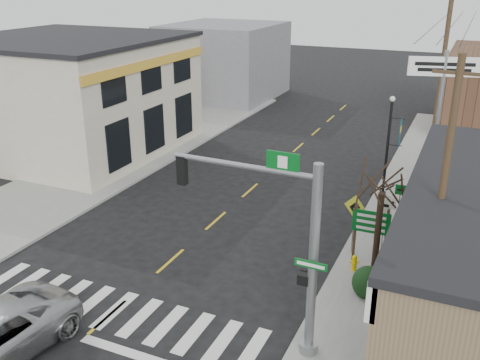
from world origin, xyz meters
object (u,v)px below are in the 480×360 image
at_px(lamp_post, 389,140).
at_px(bare_tree, 384,175).
at_px(fire_hydrant, 354,262).
at_px(utility_pole_far, 441,74).
at_px(utility_pole_near, 442,191).
at_px(guide_sign, 371,228).
at_px(dance_center_sign, 442,88).
at_px(traffic_signal_pole, 289,238).

relative_size(lamp_post, bare_tree, 0.95).
bearing_deg(fire_hydrant, utility_pole_far, 84.65).
bearing_deg(utility_pole_near, utility_pole_far, 100.33).
bearing_deg(guide_sign, dance_center_sign, 80.29).
xyz_separation_m(utility_pole_near, utility_pole_far, (-1.41, 15.82, 0.85)).
xyz_separation_m(traffic_signal_pole, fire_hydrant, (0.91, 5.14, -3.26)).
xyz_separation_m(dance_center_sign, utility_pole_near, (1.00, -10.85, -1.01)).
relative_size(fire_hydrant, utility_pole_far, 0.06).
bearing_deg(utility_pole_near, fire_hydrant, 153.33).
relative_size(fire_hydrant, dance_center_sign, 0.09).
xyz_separation_m(traffic_signal_pole, dance_center_sign, (2.64, 14.29, 1.71)).
xyz_separation_m(guide_sign, bare_tree, (0.45, -1.28, 2.59)).
bearing_deg(traffic_signal_pole, lamp_post, 88.55).
bearing_deg(lamp_post, dance_center_sign, 62.45).
xyz_separation_m(dance_center_sign, bare_tree, (-0.89, -9.89, -1.12)).
distance_m(traffic_signal_pole, lamp_post, 12.76).
distance_m(utility_pole_near, utility_pole_far, 15.91).
bearing_deg(dance_center_sign, lamp_post, -155.59).
bearing_deg(dance_center_sign, utility_pole_near, -99.10).
distance_m(traffic_signal_pole, guide_sign, 6.16).
height_order(fire_hydrant, lamp_post, lamp_post).
xyz_separation_m(bare_tree, utility_pole_far, (0.48, 14.86, 0.95)).
distance_m(fire_hydrant, bare_tree, 4.02).
bearing_deg(fire_hydrant, utility_pole_near, -31.91).
bearing_deg(utility_pole_near, traffic_signal_pole, -131.39).
bearing_deg(dance_center_sign, utility_pole_far, 80.26).
xyz_separation_m(traffic_signal_pole, lamp_post, (0.69, 12.72, -0.65)).
xyz_separation_m(lamp_post, bare_tree, (1.06, -8.32, 1.25)).
bearing_deg(utility_pole_far, dance_center_sign, -91.70).
relative_size(fire_hydrant, lamp_post, 0.12).
relative_size(dance_center_sign, bare_tree, 1.33).
xyz_separation_m(guide_sign, lamp_post, (-0.61, 7.04, 1.34)).
relative_size(guide_sign, fire_hydrant, 3.91).
height_order(traffic_signal_pole, bare_tree, traffic_signal_pole).
distance_m(dance_center_sign, utility_pole_far, 4.99).
bearing_deg(fire_hydrant, traffic_signal_pole, -100.04).
distance_m(dance_center_sign, bare_tree, 9.99).
xyz_separation_m(bare_tree, utility_pole_near, (1.89, -0.96, 0.10)).
xyz_separation_m(traffic_signal_pole, bare_tree, (1.75, 4.40, 0.59)).
relative_size(traffic_signal_pole, utility_pole_far, 0.60).
bearing_deg(guide_sign, utility_pole_near, -44.77).
bearing_deg(utility_pole_far, guide_sign, -100.27).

